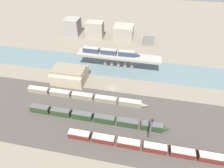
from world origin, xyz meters
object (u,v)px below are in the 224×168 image
train_yard_near (145,146)px  signal_tower (150,129)px  train_yard_mid (96,118)px  train_yard_far (85,97)px  warehouse_building (70,75)px  train_on_bridge (111,52)px

train_yard_near → signal_tower: size_ratio=5.29×
train_yard_mid → train_yard_far: bearing=126.0°
train_yard_far → train_yard_near: bearing=-35.1°
train_yard_near → warehouse_building: 62.23m
train_on_bridge → signal_tower: (28.14, -52.53, -4.98)m
train_yard_near → train_yard_far: size_ratio=0.99×
warehouse_building → train_on_bridge: bearing=42.0°
train_on_bridge → signal_tower: 59.80m
train_yard_far → warehouse_building: (-14.39, 14.20, 2.67)m
train_yard_mid → warehouse_building: warehouse_building is taller
train_yard_mid → train_yard_far: size_ratio=1.01×
signal_tower → train_yard_far: bearing=153.0°
train_yard_near → warehouse_building: bearing=141.8°
train_on_bridge → warehouse_building: (-22.23, -19.99, -7.15)m
train_yard_near → warehouse_building: warehouse_building is taller
train_yard_near → train_yard_mid: 26.90m
train_yard_near → signal_tower: (1.50, 5.90, 4.74)m
train_yard_far → signal_tower: size_ratio=5.33×
train_on_bridge → train_yard_far: bearing=-102.9°
signal_tower → train_on_bridge: bearing=118.2°
train_on_bridge → train_yard_mid: 48.69m
train_yard_far → signal_tower: signal_tower is taller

